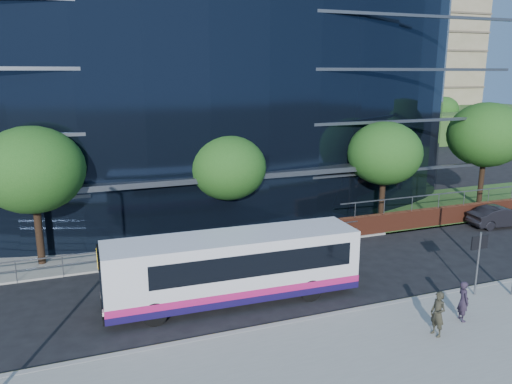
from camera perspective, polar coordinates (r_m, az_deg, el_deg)
name	(u,v)px	position (r m, az deg, el deg)	size (l,w,h in m)	color
ground	(363,299)	(22.28, 12.17, -11.82)	(200.00, 200.00, 0.00)	black
pavement_near	(445,358)	(18.77, 20.79, -17.31)	(80.00, 8.00, 0.15)	gray
kerb	(377,307)	(21.51, 13.64, -12.64)	(80.00, 0.25, 0.16)	gray
yellow_line_outer	(374,306)	(21.68, 13.33, -12.61)	(80.00, 0.08, 0.01)	gold
yellow_line_inner	(372,305)	(21.80, 13.11, -12.46)	(80.00, 0.08, 0.01)	gold
far_forecourt	(173,236)	(29.78, -9.50, -5.02)	(50.00, 8.00, 0.10)	gray
glass_office	(169,92)	(38.35, -9.95, 11.18)	(44.00, 23.10, 16.00)	black
guard_railings	(148,250)	(25.49, -12.21, -6.53)	(24.00, 0.05, 1.10)	slate
apartment_block	(343,62)	(85.72, 9.96, 14.44)	(60.00, 42.00, 30.00)	#2D511E
street_sign	(479,250)	(23.05, 24.12, -6.11)	(0.85, 0.09, 2.80)	slate
tree_far_a	(32,170)	(26.24, -24.19, 2.31)	(4.95, 4.95, 6.98)	black
tree_far_b	(228,168)	(28.03, -3.20, 2.77)	(4.29, 4.29, 6.05)	black
tree_far_c	(385,153)	(31.95, 14.49, 4.28)	(4.62, 4.62, 6.51)	black
tree_far_d	(486,135)	(38.43, 24.81, 5.95)	(5.28, 5.28, 7.44)	black
tree_dist_e	(355,111)	(67.00, 11.28, 9.07)	(4.62, 4.62, 6.51)	black
tree_dist_f	(443,109)	(78.15, 20.63, 8.83)	(4.29, 4.29, 6.05)	black
city_bus	(235,266)	(21.08, -2.37, -8.49)	(10.71, 2.74, 2.88)	silver
parked_car	(501,216)	(34.73, 26.17, -2.53)	(1.40, 4.00, 1.32)	black
pedestrian	(463,301)	(20.98, 22.60, -11.43)	(0.58, 0.38, 1.59)	#2A2132
pedestrian_b	(438,314)	(19.52, 20.07, -12.95)	(0.61, 0.40, 1.68)	#2D2C20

